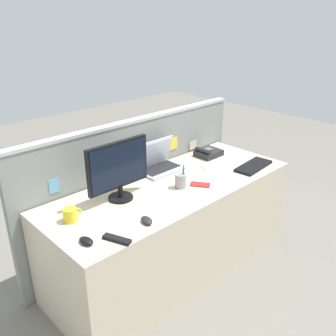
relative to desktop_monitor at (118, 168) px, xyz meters
name	(u,v)px	position (x,y,z in m)	size (l,w,h in m)	color
ground_plane	(172,266)	(0.41, -0.10, -0.96)	(10.00, 10.00, 0.00)	slate
desk	(172,227)	(0.41, -0.10, -0.60)	(1.99, 0.76, 0.74)	beige
cubicle_divider	(137,186)	(0.41, 0.32, -0.38)	(2.14, 0.08, 1.16)	gray
desktop_monitor	(118,168)	(0.00, 0.00, 0.00)	(0.47, 0.17, 0.41)	black
laptop	(158,162)	(0.52, 0.18, -0.16)	(0.35, 0.24, 0.25)	#B2B5BC
desk_phone	(208,153)	(1.05, 0.10, -0.20)	(0.22, 0.18, 0.09)	#232328
keyboard_main	(253,166)	(1.12, -0.33, -0.21)	(0.37, 0.15, 0.02)	black
computer_mouse_right_hand	(147,220)	(-0.08, -0.37, -0.21)	(0.06, 0.10, 0.03)	#232328
computer_mouse_left_hand	(86,241)	(-0.46, -0.30, -0.21)	(0.06, 0.10, 0.03)	black
pen_cup	(180,181)	(0.42, -0.17, -0.17)	(0.08, 0.08, 0.18)	#99999E
cell_phone_red_case	(200,185)	(0.55, -0.25, -0.22)	(0.07, 0.14, 0.01)	#B22323
cell_phone_white_slab	(208,168)	(0.83, -0.09, -0.22)	(0.07, 0.13, 0.01)	silver
tv_remote	(117,239)	(-0.32, -0.40, -0.22)	(0.04, 0.17, 0.02)	black
coffee_mug	(70,215)	(-0.40, -0.03, -0.18)	(0.12, 0.08, 0.09)	yellow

